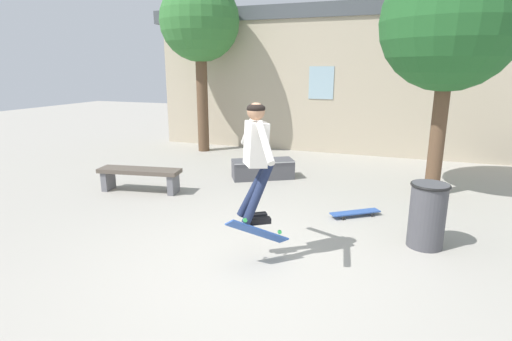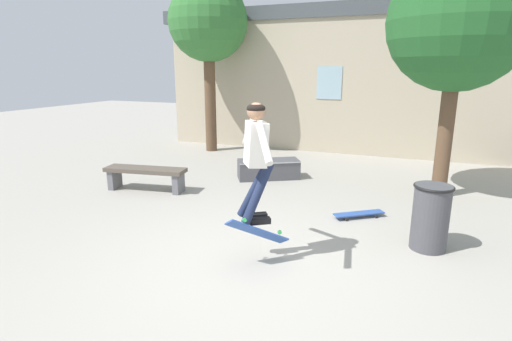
# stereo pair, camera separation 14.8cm
# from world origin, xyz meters

# --- Properties ---
(ground_plane) EXTENTS (40.00, 40.00, 0.00)m
(ground_plane) POSITION_xyz_m (0.00, 0.00, 0.00)
(ground_plane) COLOR #A39E93
(building_backdrop) EXTENTS (12.07, 0.52, 5.52)m
(building_backdrop) POSITION_xyz_m (0.04, 7.36, 2.16)
(building_backdrop) COLOR #B7A88E
(building_backdrop) RESTS_ON ground_plane
(tree_right) EXTENTS (2.45, 2.45, 4.42)m
(tree_right) POSITION_xyz_m (2.22, 3.94, 3.17)
(tree_right) COLOR brown
(tree_right) RESTS_ON ground_plane
(tree_left) EXTENTS (2.22, 2.22, 4.77)m
(tree_left) POSITION_xyz_m (-3.94, 6.19, 3.60)
(tree_left) COLOR brown
(tree_left) RESTS_ON ground_plane
(park_bench) EXTENTS (1.68, 0.68, 0.47)m
(park_bench) POSITION_xyz_m (-3.23, 2.11, 0.34)
(park_bench) COLOR brown
(park_bench) RESTS_ON ground_plane
(skate_ledge) EXTENTS (1.43, 1.15, 0.42)m
(skate_ledge) POSITION_xyz_m (-1.27, 3.89, 0.21)
(skate_ledge) COLOR #4C4C51
(skate_ledge) RESTS_ON ground_plane
(trash_bin) EXTENTS (0.51, 0.51, 0.90)m
(trash_bin) POSITION_xyz_m (2.00, 1.35, 0.47)
(trash_bin) COLOR #47474C
(trash_bin) RESTS_ON ground_plane
(skater) EXTENTS (0.83, 1.13, 1.47)m
(skater) POSITION_xyz_m (-0.04, 0.12, 1.43)
(skater) COLOR silver
(skateboard_flipping) EXTENTS (0.69, 0.60, 0.49)m
(skateboard_flipping) POSITION_xyz_m (0.02, 0.04, 0.44)
(skateboard_flipping) COLOR #2D519E
(skateboard_resting) EXTENTS (0.80, 0.66, 0.08)m
(skateboard_resting) POSITION_xyz_m (0.96, 2.18, 0.07)
(skateboard_resting) COLOR #2D519E
(skateboard_resting) RESTS_ON ground_plane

